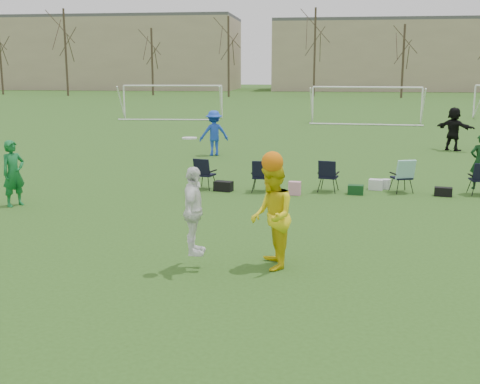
% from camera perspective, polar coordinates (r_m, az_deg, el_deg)
% --- Properties ---
extents(ground, '(260.00, 260.00, 0.00)m').
position_cam_1_polar(ground, '(10.74, 2.47, -8.28)').
color(ground, '#2B5019').
rests_on(ground, ground).
extents(fielder_green_near, '(0.70, 0.78, 1.79)m').
position_cam_1_polar(fielder_green_near, '(17.24, -20.68, 1.67)').
color(fielder_green_near, '#12682D').
rests_on(fielder_green_near, ground).
extents(fielder_blue, '(1.41, 1.12, 1.91)m').
position_cam_1_polar(fielder_blue, '(25.70, -2.48, 5.60)').
color(fielder_blue, blue).
rests_on(fielder_blue, ground).
extents(fielder_black, '(1.75, 1.63, 1.96)m').
position_cam_1_polar(fielder_black, '(28.84, 19.60, 5.66)').
color(fielder_black, black).
rests_on(fielder_black, ground).
extents(center_contest, '(2.09, 1.32, 2.47)m').
position_cam_1_polar(center_contest, '(11.02, 0.82, -2.03)').
color(center_contest, white).
rests_on(center_contest, ground).
extents(sideline_setup, '(8.86, 1.55, 1.79)m').
position_cam_1_polar(sideline_setup, '(18.35, 11.12, 1.62)').
color(sideline_setup, '#0E3514').
rests_on(sideline_setup, ground).
extents(goal_left, '(7.39, 0.76, 2.46)m').
position_cam_1_polar(goal_left, '(45.41, -6.41, 9.39)').
color(goal_left, white).
rests_on(goal_left, ground).
extents(goal_mid, '(7.40, 0.63, 2.46)m').
position_cam_1_polar(goal_mid, '(42.21, 11.92, 9.05)').
color(goal_mid, white).
rests_on(goal_mid, ground).
extents(tree_line, '(110.28, 3.28, 11.40)m').
position_cam_1_polar(tree_line, '(79.92, 7.24, 12.58)').
color(tree_line, '#382B21').
rests_on(tree_line, ground).
extents(building_row, '(126.00, 16.00, 13.00)m').
position_cam_1_polar(building_row, '(106.24, 10.95, 12.70)').
color(building_row, tan).
rests_on(building_row, ground).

